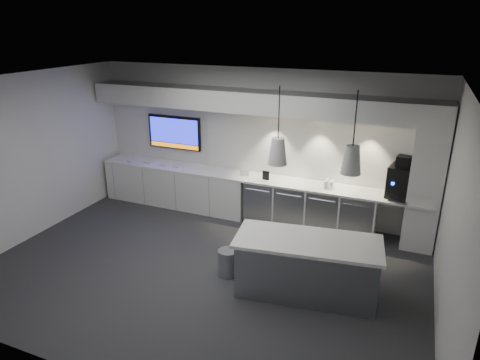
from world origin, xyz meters
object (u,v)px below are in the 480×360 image
at_px(wall_tv, 174,132).
at_px(bin, 228,263).
at_px(coffee_machine, 401,180).
at_px(island, 307,267).

relative_size(wall_tv, bin, 2.85).
relative_size(bin, coffee_machine, 0.58).
bearing_deg(island, coffee_machine, 55.20).
relative_size(wall_tv, coffee_machine, 1.66).
distance_m(wall_tv, island, 4.48).
height_order(island, bin, island).
bearing_deg(coffee_machine, wall_tv, -173.06).
distance_m(wall_tv, coffee_machine, 4.72).
distance_m(island, coffee_machine, 2.55).
relative_size(wall_tv, island, 0.57).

